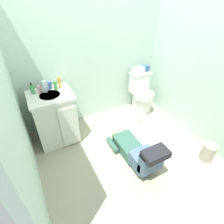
% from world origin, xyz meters
% --- Properties ---
extents(ground_plane, '(2.89, 3.01, 0.04)m').
position_xyz_m(ground_plane, '(0.00, 0.00, -0.02)').
color(ground_plane, '#9F9A81').
extents(wall_back, '(2.55, 0.08, 2.40)m').
position_xyz_m(wall_back, '(0.00, 1.05, 1.20)').
color(wall_back, '#B4D2BE').
rests_on(wall_back, ground_plane).
extents(wall_left, '(0.08, 2.01, 2.40)m').
position_xyz_m(wall_left, '(-1.24, 0.00, 1.20)').
color(wall_left, '#B4D2BE').
rests_on(wall_left, ground_plane).
extents(wall_right, '(0.08, 2.01, 2.40)m').
position_xyz_m(wall_right, '(1.24, 0.00, 1.20)').
color(wall_right, '#B4D2BE').
rests_on(wall_right, ground_plane).
extents(toilet, '(0.36, 0.46, 0.75)m').
position_xyz_m(toilet, '(0.82, 0.75, 0.37)').
color(toilet, silver).
rests_on(toilet, ground_plane).
extents(vanity_cabinet, '(0.60, 0.53, 0.82)m').
position_xyz_m(vanity_cabinet, '(-0.79, 0.67, 0.42)').
color(vanity_cabinet, silver).
rests_on(vanity_cabinet, ground_plane).
extents(faucet, '(0.02, 0.02, 0.10)m').
position_xyz_m(faucet, '(-0.79, 0.82, 0.87)').
color(faucet, silver).
rests_on(faucet, vanity_cabinet).
extents(person_plumber, '(0.39, 1.06, 0.52)m').
position_xyz_m(person_plumber, '(0.07, -0.25, 0.18)').
color(person_plumber, '#33594C').
rests_on(person_plumber, ground_plane).
extents(tissue_box, '(0.22, 0.11, 0.10)m').
position_xyz_m(tissue_box, '(0.78, 0.85, 0.80)').
color(tissue_box, silver).
rests_on(tissue_box, toilet).
extents(toiletry_bag, '(0.12, 0.09, 0.11)m').
position_xyz_m(toiletry_bag, '(0.93, 0.85, 0.81)').
color(toiletry_bag, '#33598C').
rests_on(toiletry_bag, toilet).
extents(soap_dispenser, '(0.06, 0.06, 0.17)m').
position_xyz_m(soap_dispenser, '(-0.98, 0.80, 0.89)').
color(soap_dispenser, '#479F64').
rests_on(soap_dispenser, vanity_cabinet).
extents(bottle_pink, '(0.06, 0.06, 0.11)m').
position_xyz_m(bottle_pink, '(-0.89, 0.78, 0.87)').
color(bottle_pink, '#D18F9D').
rests_on(bottle_pink, vanity_cabinet).
extents(bottle_clear, '(0.06, 0.06, 0.16)m').
position_xyz_m(bottle_clear, '(-0.82, 0.77, 0.90)').
color(bottle_clear, silver).
rests_on(bottle_clear, vanity_cabinet).
extents(bottle_blue, '(0.05, 0.05, 0.11)m').
position_xyz_m(bottle_blue, '(-0.74, 0.83, 0.88)').
color(bottle_blue, '#445FB0').
rests_on(bottle_blue, vanity_cabinet).
extents(bottle_green, '(0.05, 0.05, 0.14)m').
position_xyz_m(bottle_green, '(-0.68, 0.77, 0.89)').
color(bottle_green, '#489846').
rests_on(bottle_green, vanity_cabinet).
extents(bottle_amber, '(0.05, 0.05, 0.16)m').
position_xyz_m(bottle_amber, '(-0.61, 0.80, 0.90)').
color(bottle_amber, gold).
rests_on(bottle_amber, vanity_cabinet).
extents(trash_can, '(0.18, 0.18, 0.27)m').
position_xyz_m(trash_can, '(0.98, -0.71, 0.13)').
color(trash_can, '#9F9781').
rests_on(trash_can, ground_plane).
extents(paper_towel_roll, '(0.11, 0.11, 0.22)m').
position_xyz_m(paper_towel_roll, '(0.52, 0.44, 0.11)').
color(paper_towel_roll, white).
rests_on(paper_towel_roll, ground_plane).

